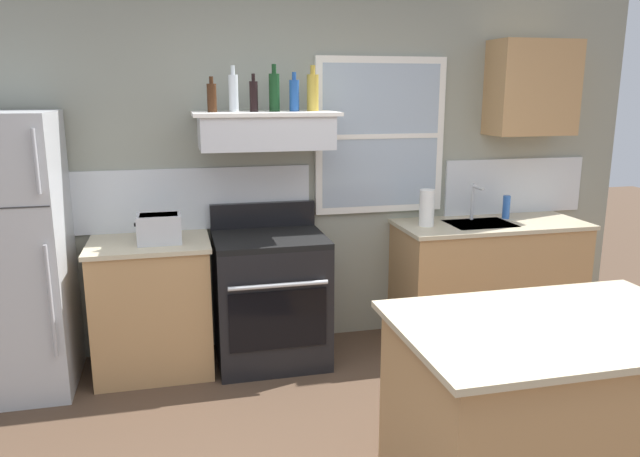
{
  "coord_description": "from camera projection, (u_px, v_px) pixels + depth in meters",
  "views": [
    {
      "loc": [
        -0.85,
        -2.14,
        1.9
      ],
      "look_at": [
        -0.05,
        1.2,
        1.1
      ],
      "focal_mm": 33.95,
      "sensor_mm": 36.0,
      "label": 1
    }
  ],
  "objects": [
    {
      "name": "counter_right_with_sink",
      "position": [
        487.0,
        279.0,
        4.67
      ],
      "size": [
        1.43,
        0.63,
        0.91
      ],
      "color": "tan",
      "rests_on": "ground_plane"
    },
    {
      "name": "paper_towel_roll",
      "position": [
        427.0,
        208.0,
        4.42
      ],
      "size": [
        0.11,
        0.11,
        0.27
      ],
      "primitive_type": "cylinder",
      "color": "white",
      "rests_on": "counter_right_with_sink"
    },
    {
      "name": "sink_faucet",
      "position": [
        474.0,
        198.0,
        4.6
      ],
      "size": [
        0.03,
        0.17,
        0.28
      ],
      "color": "silver",
      "rests_on": "counter_right_with_sink"
    },
    {
      "name": "bottle_clear_tall",
      "position": [
        233.0,
        92.0,
        4.01
      ],
      "size": [
        0.06,
        0.06,
        0.3
      ],
      "color": "silver",
      "rests_on": "range_hood_shelf"
    },
    {
      "name": "bottle_blue_liqueur",
      "position": [
        294.0,
        95.0,
        4.06
      ],
      "size": [
        0.07,
        0.07,
        0.26
      ],
      "color": "#1E478C",
      "rests_on": "range_hood_shelf"
    },
    {
      "name": "back_wall",
      "position": [
        298.0,
        164.0,
        4.46
      ],
      "size": [
        5.4,
        0.11,
        2.7
      ],
      "color": "gray",
      "rests_on": "ground_plane"
    },
    {
      "name": "counter_left_of_stove",
      "position": [
        153.0,
        306.0,
        4.1
      ],
      "size": [
        0.79,
        0.63,
        0.91
      ],
      "color": "tan",
      "rests_on": "ground_plane"
    },
    {
      "name": "stove_range",
      "position": [
        270.0,
        297.0,
        4.25
      ],
      "size": [
        0.76,
        0.69,
        1.09
      ],
      "color": "black",
      "rests_on": "ground_plane"
    },
    {
      "name": "bottle_brown_stout",
      "position": [
        212.0,
        97.0,
        3.92
      ],
      "size": [
        0.06,
        0.06,
        0.23
      ],
      "color": "#381E0F",
      "rests_on": "range_hood_shelf"
    },
    {
      "name": "dish_soap_bottle",
      "position": [
        506.0,
        207.0,
        4.69
      ],
      "size": [
        0.06,
        0.06,
        0.18
      ],
      "primitive_type": "cylinder",
      "color": "blue",
      "rests_on": "counter_right_with_sink"
    },
    {
      "name": "bottle_champagne_gold_foil",
      "position": [
        313.0,
        92.0,
        4.12
      ],
      "size": [
        0.08,
        0.08,
        0.31
      ],
      "color": "#B29333",
      "rests_on": "range_hood_shelf"
    },
    {
      "name": "range_hood_shelf",
      "position": [
        265.0,
        130.0,
        4.08
      ],
      "size": [
        0.96,
        0.52,
        0.24
      ],
      "color": "silver"
    },
    {
      "name": "bottle_dark_green_wine",
      "position": [
        274.0,
        92.0,
        4.05
      ],
      "size": [
        0.07,
        0.07,
        0.31
      ],
      "color": "#143819",
      "rests_on": "range_hood_shelf"
    },
    {
      "name": "refrigerator",
      "position": [
        7.0,
        256.0,
        3.76
      ],
      "size": [
        0.7,
        0.72,
        1.76
      ],
      "color": "#B7BABC",
      "rests_on": "ground_plane"
    },
    {
      "name": "bottle_balsamic_dark",
      "position": [
        254.0,
        96.0,
        4.0
      ],
      "size": [
        0.06,
        0.06,
        0.25
      ],
      "color": "black",
      "rests_on": "range_hood_shelf"
    },
    {
      "name": "toaster",
      "position": [
        159.0,
        228.0,
        3.94
      ],
      "size": [
        0.3,
        0.2,
        0.19
      ],
      "color": "silver",
      "rests_on": "counter_left_of_stove"
    },
    {
      "name": "upper_cabinet_right",
      "position": [
        532.0,
        88.0,
        4.56
      ],
      "size": [
        0.64,
        0.32,
        0.7
      ],
      "color": "tan"
    },
    {
      "name": "kitchen_island",
      "position": [
        549.0,
        417.0,
        2.71
      ],
      "size": [
        1.4,
        0.9,
        0.91
      ],
      "color": "tan",
      "rests_on": "ground_plane"
    }
  ]
}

